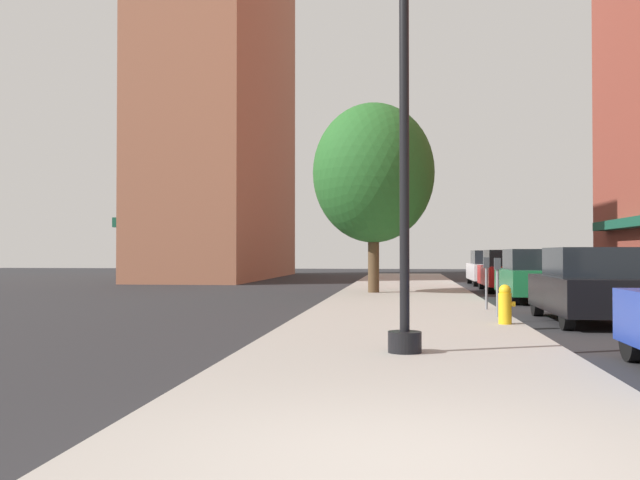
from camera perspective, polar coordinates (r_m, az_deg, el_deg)
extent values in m
plane|color=#232326|center=(23.21, 16.84, -4.82)|extent=(90.00, 90.00, 0.00)
cube|color=gray|center=(23.86, 6.89, -4.60)|extent=(4.80, 50.00, 0.12)
cube|color=#9E6047|center=(44.15, -7.81, 10.58)|extent=(6.00, 18.00, 20.87)
cube|color=#144C38|center=(44.24, -12.03, 0.99)|extent=(0.90, 15.30, 0.50)
cylinder|color=black|center=(10.20, 6.89, -8.21)|extent=(0.48, 0.48, 0.30)
cylinder|color=black|center=(10.22, 6.85, 7.27)|extent=(0.14, 0.14, 5.20)
cylinder|color=gold|center=(14.56, 14.77, -5.40)|extent=(0.26, 0.26, 0.62)
sphere|color=gold|center=(14.54, 14.76, -3.98)|extent=(0.24, 0.24, 0.24)
cylinder|color=gold|center=(14.57, 15.32, -5.04)|extent=(0.12, 0.10, 0.10)
cylinder|color=slate|center=(18.21, 13.35, -3.85)|extent=(0.06, 0.06, 1.05)
cube|color=#33383D|center=(18.19, 13.34, -1.78)|extent=(0.14, 0.09, 0.26)
cylinder|color=slate|center=(16.08, 14.20, -4.22)|extent=(0.06, 0.06, 1.05)
cube|color=#33383D|center=(16.06, 14.19, -1.88)|extent=(0.14, 0.09, 0.26)
cylinder|color=#4C3823|center=(25.34, 4.37, -1.25)|extent=(0.40, 0.40, 2.67)
ellipsoid|color=#235B23|center=(25.50, 4.36, 5.45)|extent=(4.38, 4.38, 5.03)
cylinder|color=black|center=(10.96, 24.05, -7.36)|extent=(0.22, 0.64, 0.64)
cylinder|color=black|center=(18.01, 17.20, -4.89)|extent=(0.22, 0.64, 0.64)
cylinder|color=black|center=(18.36, 22.02, -4.79)|extent=(0.22, 0.64, 0.64)
cylinder|color=black|center=(14.89, 19.41, -5.70)|extent=(0.22, 0.64, 0.64)
cube|color=black|center=(16.60, 20.85, -4.10)|extent=(1.80, 4.30, 0.76)
cube|color=black|center=(16.43, 20.96, -1.69)|extent=(1.56, 2.20, 0.64)
cylinder|color=black|center=(24.72, 14.39, -3.85)|extent=(0.22, 0.64, 0.64)
cylinder|color=black|center=(24.97, 17.95, -3.80)|extent=(0.22, 0.64, 0.64)
cylinder|color=black|center=(21.56, 15.50, -4.26)|extent=(0.22, 0.64, 0.64)
cylinder|color=black|center=(21.84, 19.56, -4.20)|extent=(0.22, 0.64, 0.64)
cube|color=#196638|center=(23.24, 16.81, -3.23)|extent=(1.80, 4.30, 0.76)
cube|color=black|center=(23.08, 16.86, -1.51)|extent=(1.56, 2.20, 0.64)
cylinder|color=black|center=(30.50, 12.97, -3.32)|extent=(0.22, 0.64, 0.64)
cylinder|color=black|center=(30.71, 15.87, -3.29)|extent=(0.22, 0.64, 0.64)
cylinder|color=black|center=(27.33, 13.67, -3.58)|extent=(0.22, 0.64, 0.64)
cylinder|color=black|center=(27.55, 16.90, -3.55)|extent=(0.22, 0.64, 0.64)
cube|color=red|center=(29.00, 14.83, -2.80)|extent=(1.80, 4.30, 0.76)
cube|color=black|center=(28.84, 14.86, -1.42)|extent=(1.56, 2.20, 0.64)
cylinder|color=black|center=(36.09, 12.03, -2.97)|extent=(0.22, 0.64, 0.64)
cylinder|color=black|center=(36.26, 14.49, -2.95)|extent=(0.22, 0.64, 0.64)
cylinder|color=black|center=(32.91, 12.52, -3.15)|extent=(0.22, 0.64, 0.64)
cylinder|color=black|center=(33.09, 15.22, -3.13)|extent=(0.22, 0.64, 0.64)
cube|color=silver|center=(34.57, 13.55, -2.52)|extent=(1.80, 4.30, 0.76)
cube|color=black|center=(34.41, 13.57, -1.36)|extent=(1.56, 2.20, 0.64)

